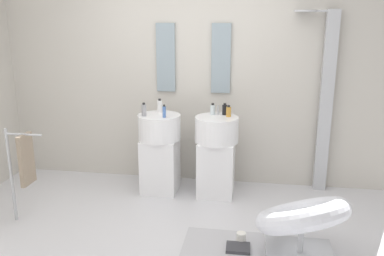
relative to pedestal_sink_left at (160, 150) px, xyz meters
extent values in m
cube|color=silver|center=(0.32, -1.19, -0.51)|extent=(4.80, 3.60, 0.04)
cube|color=beige|center=(0.32, 0.46, 0.81)|extent=(4.80, 0.10, 2.60)
cube|color=white|center=(0.00, 0.00, -0.18)|extent=(0.40, 0.40, 0.63)
cylinder|color=white|center=(0.00, 0.00, 0.28)|extent=(0.48, 0.48, 0.28)
cylinder|color=#B7BABF|center=(0.00, 0.13, 0.47)|extent=(0.02, 0.02, 0.10)
cube|color=white|center=(0.65, 0.00, -0.18)|extent=(0.40, 0.40, 0.63)
cylinder|color=white|center=(0.65, 0.00, 0.28)|extent=(0.48, 0.48, 0.28)
cylinder|color=#B7BABF|center=(0.65, 0.13, 0.47)|extent=(0.02, 0.02, 0.10)
cube|color=#8C9EA8|center=(0.00, 0.39, 1.01)|extent=(0.22, 0.03, 0.79)
cube|color=#8C9EA8|center=(0.65, 0.39, 1.01)|extent=(0.22, 0.03, 0.79)
cube|color=#B7BABF|center=(1.84, 0.34, 0.53)|extent=(0.14, 0.08, 2.05)
cylinder|color=#B7BABF|center=(1.69, 0.32, 1.54)|extent=(0.30, 0.02, 0.02)
cylinder|color=#B7BABF|center=(1.54, 0.29, 1.54)|extent=(0.24, 0.24, 0.02)
cube|color=#B7BABF|center=(1.48, -1.19, -0.46)|extent=(0.56, 0.50, 0.06)
cylinder|color=#B7BABF|center=(1.48, -1.19, -0.29)|extent=(0.05, 0.05, 0.34)
torus|color=silver|center=(1.48, -1.19, -0.09)|extent=(1.10, 1.10, 0.49)
cylinder|color=#B7BABF|center=(-1.27, -0.94, -0.02)|extent=(0.03, 0.03, 0.95)
cylinder|color=#B7BABF|center=(-1.09, -0.94, 0.41)|extent=(0.36, 0.02, 0.02)
cube|color=gray|center=(-1.09, -0.94, 0.16)|extent=(0.04, 0.22, 0.50)
cube|color=#B2B2B7|center=(0.92, -1.15, -0.49)|extent=(0.90, 0.64, 0.01)
cube|color=#38383D|center=(0.96, -1.15, -0.47)|extent=(0.21, 0.17, 0.03)
cylinder|color=white|center=(0.98, -1.03, -0.44)|extent=(0.09, 0.09, 0.10)
cylinder|color=white|center=(-0.02, 0.13, 0.48)|extent=(0.06, 0.06, 0.14)
cylinder|color=black|center=(-0.02, 0.13, 0.56)|extent=(0.03, 0.03, 0.02)
cylinder|color=#C68C38|center=(0.77, 0.04, 0.47)|extent=(0.05, 0.05, 0.11)
cylinder|color=black|center=(0.77, 0.04, 0.53)|extent=(0.03, 0.03, 0.02)
cylinder|color=#4C72B7|center=(0.08, -0.11, 0.48)|extent=(0.04, 0.04, 0.12)
cylinder|color=black|center=(0.08, -0.11, 0.55)|extent=(0.02, 0.02, 0.02)
cylinder|color=silver|center=(0.59, 0.11, 0.47)|extent=(0.05, 0.05, 0.11)
cylinder|color=black|center=(0.59, 0.11, 0.54)|extent=(0.03, 0.03, 0.02)
cylinder|color=#99999E|center=(-0.15, -0.08, 0.48)|extent=(0.05, 0.05, 0.13)
cylinder|color=black|center=(-0.15, -0.08, 0.56)|extent=(0.03, 0.03, 0.02)
cylinder|color=black|center=(0.72, 0.13, 0.47)|extent=(0.05, 0.05, 0.11)
cylinder|color=black|center=(0.72, 0.13, 0.54)|extent=(0.03, 0.03, 0.02)
camera|label=1|loc=(1.06, -4.35, 1.48)|focal=38.38mm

